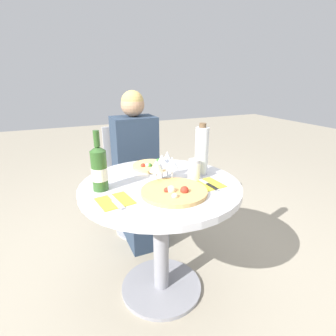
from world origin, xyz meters
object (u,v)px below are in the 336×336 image
Objects in this scene: dining_table at (161,211)px; wine_bottle at (99,168)px; chair_behind_diner at (134,181)px; seated_diner at (139,176)px; tall_carafe at (202,151)px; pizza_large at (174,191)px.

dining_table is 0.42m from wine_bottle.
chair_behind_diner is (0.07, 0.77, -0.11)m from dining_table.
seated_diner reaches higher than chair_behind_diner.
seated_diner is (0.07, 0.62, -0.02)m from dining_table.
seated_diner is 3.82× the size of wine_bottle.
seated_diner is at bearing 56.53° from wine_bottle.
wine_bottle is at bearing 62.30° from chair_behind_diner.
tall_carafe is (0.20, -0.58, 0.33)m from seated_diner.
tall_carafe is at bearing 109.17° from seated_diner.
seated_diner is 0.70m from tall_carafe.
pizza_large reaches higher than dining_table.
dining_table is at bearing -171.99° from tall_carafe.
tall_carafe reaches higher than chair_behind_diner.
chair_behind_diner is 0.96m from pizza_large.
pizza_large is 0.39m from wine_bottle.
dining_table is 0.78m from chair_behind_diner.
tall_carafe is (0.27, 0.04, 0.31)m from dining_table.
chair_behind_diner is 0.87m from tall_carafe.
pizza_large is (0.01, -0.15, 0.18)m from dining_table.
dining_table is at bearing -8.78° from wine_bottle.
seated_diner is 0.75m from wine_bottle.
pizza_large is at bearing 86.35° from chair_behind_diner.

